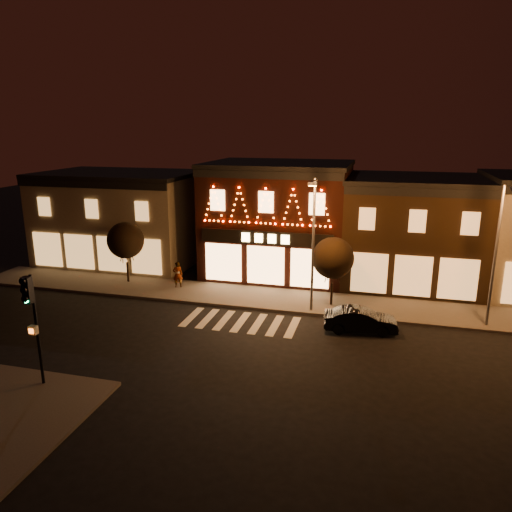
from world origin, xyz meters
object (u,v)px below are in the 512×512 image
at_px(streetlamp_mid, 313,235).
at_px(dark_sedan, 360,320).
at_px(pedestrian, 178,274).
at_px(traffic_signal_near, 32,309).

relative_size(streetlamp_mid, dark_sedan, 2.00).
xyz_separation_m(dark_sedan, pedestrian, (-12.42, 4.01, 0.40)).
relative_size(streetlamp_mid, pedestrian, 4.38).
distance_m(streetlamp_mid, dark_sedan, 5.43).
bearing_deg(pedestrian, streetlamp_mid, 143.24).
relative_size(traffic_signal_near, dark_sedan, 1.24).
distance_m(traffic_signal_near, dark_sedan, 16.21).
bearing_deg(traffic_signal_near, streetlamp_mid, 48.36).
distance_m(streetlamp_mid, pedestrian, 10.35).
height_order(streetlamp_mid, pedestrian, streetlamp_mid).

